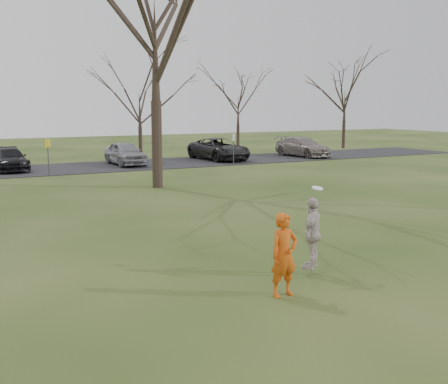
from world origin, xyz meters
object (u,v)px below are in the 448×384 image
Objects in this scene: car_6 at (219,149)px; catching_play at (313,233)px; player_defender at (284,255)px; car_4 at (125,153)px; car_3 at (9,159)px; car_7 at (303,147)px; big_tree at (155,41)px.

catching_play is at bearing -116.97° from car_6.
car_4 is (4.45, 25.83, -0.08)m from player_defender.
car_3 is 0.82× the size of car_6.
car_7 is 0.36× the size of big_tree.
player_defender is at bearing -133.40° from car_7.
car_7 is 29.87m from catching_play.
catching_play is (-17.18, -24.44, 0.24)m from car_7.
catching_play reaches higher than car_6.
car_4 is at bearing 76.80° from player_defender.
car_7 is (14.13, -0.49, -0.04)m from car_4.
car_3 is 2.42× the size of catching_play.
player_defender is 26.29m from car_3.
player_defender is at bearing -100.72° from big_tree.
car_4 is at bearing -5.02° from car_3.
car_6 is 27.12m from catching_play.
car_6 is (11.58, 26.03, -0.07)m from player_defender.
big_tree is (-15.62, -9.74, 6.22)m from car_7.
car_3 is at bearing 118.62° from big_tree.
catching_play is at bearing -83.16° from car_3.
car_7 is at bearing -4.19° from car_4.
car_6 is at bearing 62.60° from player_defender.
car_7 is (7.00, -0.70, -0.05)m from car_6.
car_3 is (-2.80, 26.14, -0.18)m from player_defender.
big_tree is at bearing 83.96° from catching_play.
big_tree reaches higher than car_7.
car_3 is 14.37m from car_6.
car_4 is 2.38× the size of catching_play.
car_3 is at bearing 170.70° from car_7.
car_6 is at bearing -3.01° from car_3.
big_tree is (1.56, 14.70, 5.98)m from catching_play.
player_defender is 0.39× the size of car_4.
car_4 is 0.33× the size of big_tree.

